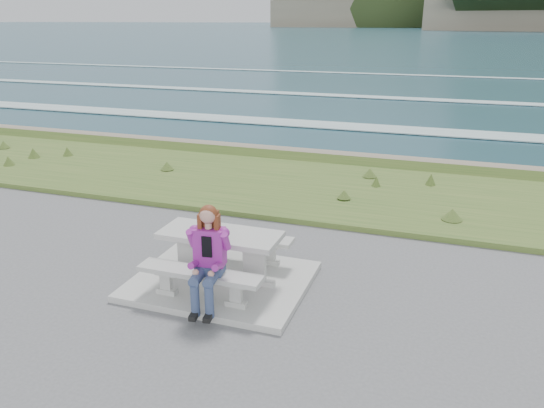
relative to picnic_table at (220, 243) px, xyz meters
The scene contains 8 objects.
concrete_slab 0.63m from the picnic_table, behind, with size 2.60×2.10×0.10m, color #999A95.
picnic_table is the anchor object (origin of this frame).
bench_landward 0.74m from the picnic_table, 90.00° to the right, with size 1.80×0.35×0.45m.
bench_seaward 0.74m from the picnic_table, 90.00° to the left, with size 1.80×0.35×0.45m.
grass_verge 5.05m from the picnic_table, 90.00° to the left, with size 160.00×4.50×0.22m, color #355921.
shore_drop 7.93m from the picnic_table, 90.00° to the left, with size 160.00×0.80×2.20m, color #6C6151.
ocean 25.21m from the picnic_table, 90.00° to the left, with size 1600.00×1600.00×0.09m.
seated_woman 0.86m from the picnic_table, 77.62° to the right, with size 0.48×0.75×1.42m.
Camera 1 is at (3.10, -6.59, 3.83)m, focal length 35.00 mm.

